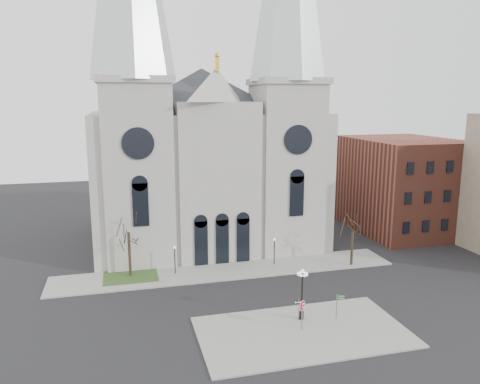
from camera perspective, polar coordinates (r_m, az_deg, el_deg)
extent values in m
plane|color=black|center=(45.86, 1.62, -14.36)|extent=(160.00, 160.00, 0.00)
cube|color=gray|center=(42.52, 7.65, -16.54)|extent=(18.00, 10.00, 0.14)
cube|color=gray|center=(55.62, -1.60, -9.55)|extent=(40.00, 6.00, 0.14)
cube|color=#324F22|center=(55.31, -13.19, -9.96)|extent=(6.00, 5.00, 0.18)
cube|color=#A4A098|center=(67.57, -4.53, 2.01)|extent=(30.00, 24.00, 18.00)
pyramid|color=#2D3035|center=(66.82, -4.73, 14.81)|extent=(33.00, 26.40, 6.00)
cube|color=#A4A098|center=(57.88, -12.35, 2.23)|extent=(8.00, 8.00, 22.00)
cylinder|color=black|center=(53.37, -12.33, 5.81)|extent=(3.60, 0.30, 3.60)
cube|color=#A4A098|center=(61.60, 5.61, 2.97)|extent=(8.00, 8.00, 22.00)
cylinder|color=black|center=(57.38, 7.09, 6.35)|extent=(3.60, 0.30, 3.60)
cube|color=#A4A098|center=(57.76, -2.78, 1.20)|extent=(10.00, 5.00, 19.50)
pyramid|color=#A4A098|center=(56.90, -2.89, 12.93)|extent=(11.00, 5.00, 4.00)
cube|color=brown|center=(75.53, 19.09, 0.86)|extent=(14.00, 18.00, 14.00)
cylinder|color=black|center=(54.46, -13.31, -7.47)|extent=(0.32, 0.32, 5.25)
cylinder|color=black|center=(58.26, 13.48, -6.77)|extent=(0.32, 0.32, 4.20)
cylinder|color=black|center=(54.60, -7.94, -8.31)|extent=(0.12, 0.12, 3.00)
sphere|color=white|center=(54.08, -7.99, -6.71)|extent=(0.32, 0.32, 0.32)
cylinder|color=black|center=(57.11, 4.20, -7.34)|extent=(0.12, 0.12, 3.00)
sphere|color=white|center=(56.62, 4.22, -5.81)|extent=(0.32, 0.32, 0.32)
cylinder|color=slate|center=(42.15, 7.56, -14.68)|extent=(0.10, 0.10, 2.64)
cylinder|color=#AF0B1E|center=(41.76, 7.59, -13.55)|extent=(0.89, 0.30, 0.92)
cylinder|color=white|center=(41.76, 7.59, -13.55)|extent=(0.95, 0.30, 0.99)
cube|color=white|center=(41.69, 7.60, -13.36)|extent=(0.49, 0.16, 0.11)
cube|color=white|center=(41.82, 7.59, -13.74)|extent=(0.56, 0.18, 0.11)
cylinder|color=black|center=(43.62, 7.56, -12.60)|extent=(0.15, 0.15, 4.24)
cylinder|color=black|center=(44.35, 7.50, -14.67)|extent=(0.41, 0.41, 0.74)
sphere|color=white|center=(42.66, 7.65, -9.48)|extent=(0.29, 0.29, 0.29)
cylinder|color=slate|center=(43.96, 7.16, -14.04)|extent=(0.08, 0.08, 1.94)
cube|color=black|center=(43.65, 7.19, -13.16)|extent=(0.85, 0.14, 0.28)
cylinder|color=slate|center=(44.61, 11.69, -13.50)|extent=(0.10, 0.10, 2.36)
cube|color=#0D5D16|center=(44.27, 12.23, -12.28)|extent=(0.65, 0.20, 0.16)
cube|color=#0D5D16|center=(44.36, 12.22, -12.54)|extent=(0.65, 0.20, 0.16)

